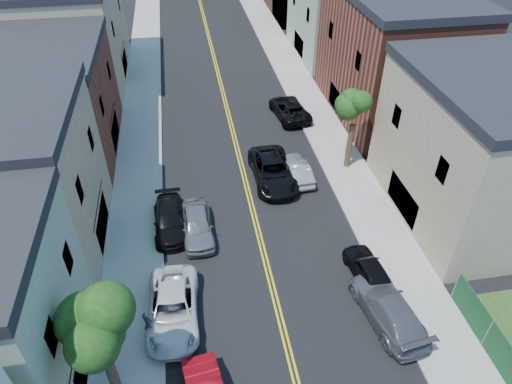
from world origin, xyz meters
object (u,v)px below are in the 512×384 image
black_car_right (369,270)px  grey_car_right (389,309)px  black_suv_lane (273,171)px  white_pickup (173,309)px  dark_car_right_far (289,109)px  grey_car_left (197,225)px  black_car_left (170,220)px  silver_car_right (297,170)px  pedestrian_left (148,325)px

black_car_right → grey_car_right: bearing=85.0°
black_car_right → black_suv_lane: size_ratio=0.69×
white_pickup → grey_car_right: bearing=-6.9°
dark_car_right_far → black_suv_lane: 9.78m
grey_car_right → black_car_right: (0.00, 2.78, -0.09)m
grey_car_right → black_suv_lane: 13.38m
grey_car_left → black_car_left: bearing=151.3°
grey_car_right → dark_car_right_far: grey_car_right is taller
grey_car_left → black_suv_lane: black_suv_lane is taller
grey_car_left → black_suv_lane: size_ratio=0.77×
grey_car_left → black_car_left: 1.91m
black_car_left → grey_car_right: 14.19m
silver_car_right → white_pickup: bearing=46.3°
grey_car_right → black_car_right: size_ratio=1.32×
grey_car_left → pedestrian_left: 7.72m
grey_car_left → grey_car_right: 12.32m
black_car_left → silver_car_right: size_ratio=1.15×
white_pickup → grey_car_left: 6.41m
dark_car_right_far → black_car_left: bearing=43.2°
black_car_left → grey_car_right: (11.00, -8.96, 0.10)m
silver_car_right → dark_car_right_far: 9.24m
pedestrian_left → black_car_right: bearing=-102.7°
grey_car_right → black_suv_lane: (-3.52, 12.91, 0.04)m
black_car_right → dark_car_right_far: (-0.16, 19.30, 0.05)m
black_car_right → black_suv_lane: bearing=-75.8°
grey_car_right → grey_car_left: bearing=-48.5°
pedestrian_left → grey_car_left: bearing=-43.4°
dark_car_right_far → pedestrian_left: (-12.04, -21.15, 0.27)m
black_car_right → silver_car_right: size_ratio=0.99×
grey_car_left → grey_car_right: grey_car_right is taller
grey_car_left → silver_car_right: (7.60, 4.89, -0.10)m
grey_car_left → dark_car_right_far: 16.72m
black_car_left → white_pickup: bearing=-90.8°
grey_car_left → black_suv_lane: bearing=38.5°
silver_car_right → black_suv_lane: size_ratio=0.70×
grey_car_left → grey_car_right: bearing=-42.4°
pedestrian_left → dark_car_right_far: bearing=-51.0°
white_pickup → black_suv_lane: 13.31m
grey_car_right → pedestrian_left: 12.24m
black_car_right → pedestrian_left: 12.34m
white_pickup → black_car_left: (-0.01, 7.06, -0.07)m
white_pickup → black_car_left: bearing=93.0°
silver_car_right → black_car_left: bearing=19.6°
black_car_left → black_suv_lane: size_ratio=0.80×
grey_car_right → dark_car_right_far: size_ratio=1.01×
white_pickup → silver_car_right: (9.29, 11.07, -0.08)m
white_pickup → pedestrian_left: 1.57m
white_pickup → grey_car_left: size_ratio=1.20×
black_car_right → black_car_left: bearing=-34.3°
black_car_left → dark_car_right_far: (10.84, 13.13, 0.06)m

